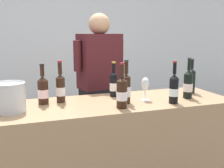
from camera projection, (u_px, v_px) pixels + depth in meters
name	position (u px, v px, depth m)	size (l,w,h in m)	color
wall_back	(63.00, 36.00, 4.54)	(8.00, 0.10, 2.80)	silver
counter	(115.00, 153.00, 2.30)	(1.96, 0.65, 0.91)	#9E7A56
wine_bottle_0	(61.00, 88.00, 2.18)	(0.07, 0.07, 0.34)	black
wine_bottle_1	(43.00, 90.00, 2.13)	(0.08, 0.08, 0.32)	black
wine_bottle_2	(191.00, 80.00, 2.52)	(0.07, 0.07, 0.32)	black
wine_bottle_3	(188.00, 84.00, 2.32)	(0.08, 0.08, 0.35)	black
wine_bottle_4	(114.00, 84.00, 2.38)	(0.07, 0.07, 0.31)	black
wine_bottle_5	(174.00, 88.00, 2.15)	(0.07, 0.07, 0.34)	black
wine_bottle_6	(122.00, 92.00, 2.02)	(0.08, 0.08, 0.34)	black
wine_bottle_7	(126.00, 88.00, 2.15)	(0.07, 0.07, 0.35)	black
wine_glass	(145.00, 85.00, 2.24)	(0.08, 0.08, 0.19)	silver
ice_bucket	(10.00, 97.00, 1.92)	(0.22, 0.22, 0.21)	silver
person_server	(100.00, 95.00, 2.88)	(0.57, 0.34, 1.66)	black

